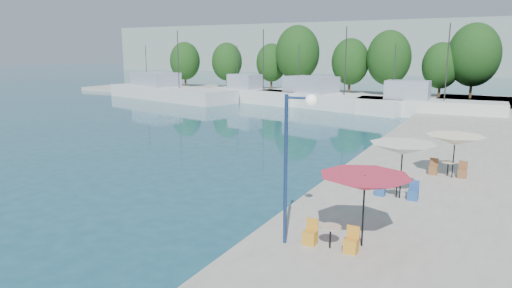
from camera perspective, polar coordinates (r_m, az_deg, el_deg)
The scene contains 21 objects.
quay_far at distance 69.99m, azimuth 9.98°, elevation 5.89°, with size 90.00×16.00×0.60m, color gray.
hill_west at distance 165.12m, azimuth 12.79°, elevation 11.59°, with size 180.00×40.00×16.00m, color gray.
trawler_01 at distance 69.17m, azimuth -11.03°, elevation 6.43°, with size 23.63×11.72×10.20m.
trawler_02 at distance 63.42m, azimuth -0.30°, elevation 6.20°, with size 14.68×7.30×10.20m.
trawler_03 at distance 57.84m, azimuth 8.82°, elevation 5.55°, with size 21.09×11.09×10.20m.
trawler_04 at distance 52.83m, azimuth 20.32°, elevation 4.42°, with size 15.31×4.27×10.20m.
tree_01 at distance 84.87m, azimuth -8.88°, elevation 10.22°, with size 5.43×5.43×8.03m.
tree_02 at distance 81.86m, azimuth -3.66°, elevation 10.23°, with size 5.32×5.32×7.88m.
tree_03 at distance 79.28m, azimuth 1.95°, elevation 10.13°, with size 5.20×5.20×7.70m.
tree_04 at distance 74.96m, azimuth 5.21°, elevation 11.24°, with size 7.07×7.07×10.47m.
tree_05 at distance 71.51m, azimuth 11.70°, elevation 10.04°, with size 5.62×5.62×8.32m.
tree_06 at distance 69.88m, azimuth 16.28°, elevation 10.29°, with size 6.33×6.33×9.36m.
tree_07 at distance 69.37m, azimuth 22.12°, elevation 9.07°, with size 5.15×5.15×7.62m.
tree_08 at distance 69.54m, azimuth 25.58°, elevation 10.01°, with size 6.86×6.86×10.16m.
umbrella_pink at distance 15.17m, azimuth 13.43°, elevation -4.76°, with size 3.00×3.00×2.42m.
umbrella_white at distance 20.61m, azimuth 17.85°, elevation -0.59°, with size 2.83×2.83×2.46m.
umbrella_cream at distance 25.05m, azimuth 23.62°, elevation 0.43°, with size 2.88×2.88×2.19m.
cafe_table_01 at distance 15.41m, azimuth 9.25°, elevation -11.74°, with size 1.82×0.70×0.76m.
cafe_table_02 at distance 21.09m, azimuth 17.15°, elevation -5.67°, with size 1.82×0.70×0.76m.
cafe_table_03 at distance 25.57m, azimuth 22.83°, elevation -3.09°, with size 1.82×0.70×0.76m.
street_lamp at distance 14.63m, azimuth 4.96°, elevation 0.25°, with size 1.03×0.36×5.03m.
Camera 1 is at (13.21, 0.63, 6.93)m, focal length 32.00 mm.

